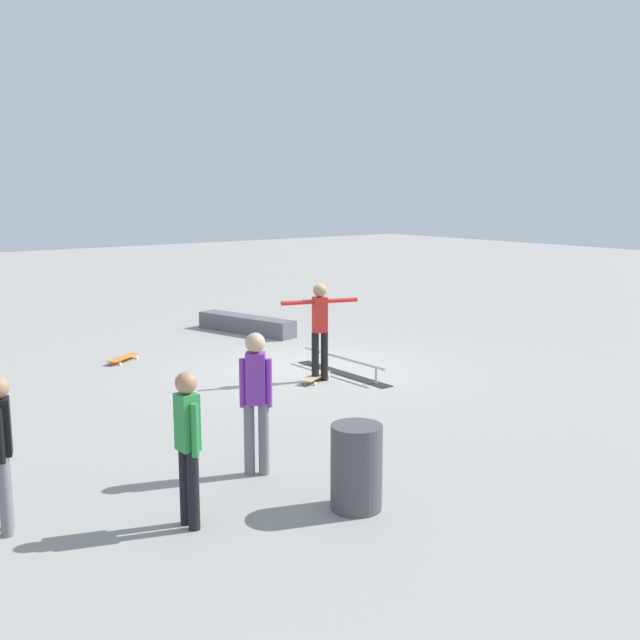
# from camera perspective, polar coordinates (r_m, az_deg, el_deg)

# --- Properties ---
(ground_plane) EXTENTS (60.00, 60.00, 0.00)m
(ground_plane) POSITION_cam_1_polar(r_m,az_deg,el_deg) (13.24, -0.61, -3.82)
(ground_plane) COLOR gray
(grind_rail) EXTENTS (2.32, 0.26, 0.31)m
(grind_rail) POSITION_cam_1_polar(r_m,az_deg,el_deg) (12.92, 1.75, -3.56)
(grind_rail) COLOR black
(grind_rail) RESTS_ON ground_plane
(skate_ledge) EXTENTS (2.59, 1.08, 0.37)m
(skate_ledge) POSITION_cam_1_polar(r_m,az_deg,el_deg) (16.72, -5.64, -0.33)
(skate_ledge) COLOR #595960
(skate_ledge) RESTS_ON ground_plane
(skater_main) EXTENTS (0.47, 1.27, 1.63)m
(skater_main) POSITION_cam_1_polar(r_m,az_deg,el_deg) (12.29, -0.01, -0.36)
(skater_main) COLOR black
(skater_main) RESTS_ON ground_plane
(skateboard_main) EXTENTS (0.55, 0.80, 0.09)m
(skateboard_main) POSITION_cam_1_polar(r_m,az_deg,el_deg) (12.48, -0.33, -4.31)
(skateboard_main) COLOR tan
(skateboard_main) RESTS_ON ground_plane
(bystander_black_shirt) EXTENTS (0.34, 0.22, 1.49)m
(bystander_black_shirt) POSITION_cam_1_polar(r_m,az_deg,el_deg) (7.47, -23.07, -8.80)
(bystander_black_shirt) COLOR slate
(bystander_black_shirt) RESTS_ON ground_plane
(bystander_purple_shirt) EXTENTS (0.28, 0.33, 1.61)m
(bystander_purple_shirt) POSITION_cam_1_polar(r_m,az_deg,el_deg) (8.28, -4.91, -5.74)
(bystander_purple_shirt) COLOR slate
(bystander_purple_shirt) RESTS_ON ground_plane
(bystander_green_shirt) EXTENTS (0.34, 0.21, 1.50)m
(bystander_green_shirt) POSITION_cam_1_polar(r_m,az_deg,el_deg) (7.11, -10.04, -9.03)
(bystander_green_shirt) COLOR black
(bystander_green_shirt) RESTS_ON ground_plane
(loose_skateboard_orange) EXTENTS (0.60, 0.78, 0.09)m
(loose_skateboard_orange) POSITION_cam_1_polar(r_m,az_deg,el_deg) (14.32, -14.75, -2.80)
(loose_skateboard_orange) COLOR orange
(loose_skateboard_orange) RESTS_ON ground_plane
(trash_bin) EXTENTS (0.51, 0.51, 0.86)m
(trash_bin) POSITION_cam_1_polar(r_m,az_deg,el_deg) (7.54, 2.79, -11.13)
(trash_bin) COLOR #47474C
(trash_bin) RESTS_ON ground_plane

